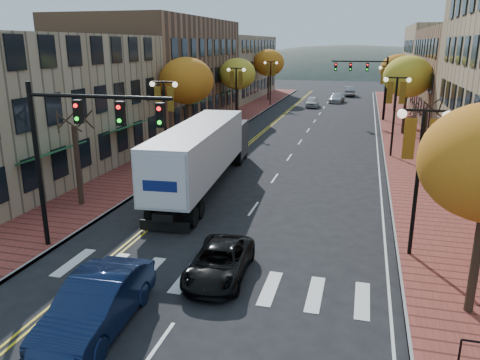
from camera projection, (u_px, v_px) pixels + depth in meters
The scene contains 28 objects.
ground at pixel (184, 308), 15.47m from camera, with size 200.00×200.00×0.00m, color black.
sidewalk_left at pixel (218, 128), 47.81m from camera, with size 4.00×85.00×0.15m, color brown.
sidewalk_right at pixel (403, 137), 43.38m from camera, with size 4.00×85.00×0.15m, color brown.
building_left_near at pixel (11, 106), 30.44m from camera, with size 12.00×22.00×9.00m, color #9E8966.
building_left_mid at pixel (158, 71), 51.49m from camera, with size 12.00×24.00×11.00m, color brown.
building_left_far at pixel (223, 67), 74.89m from camera, with size 12.00×26.00×9.50m, color #9E8966.
building_right_far at pixel (460, 64), 68.74m from camera, with size 15.00×20.00×11.00m, color #9E8966.
tree_left_a at pixel (78, 166), 24.47m from camera, with size 0.28×0.28×4.20m.
tree_left_b at pixel (187, 81), 38.41m from camera, with size 4.48×4.48×7.21m.
tree_left_c at pixel (237, 74), 53.36m from camera, with size 4.16×4.16×6.69m.
tree_left_d at pixel (269, 63), 69.90m from camera, with size 4.61×4.61×7.42m.
tree_right_b at pixel (422, 146), 29.32m from camera, with size 0.28×0.28×4.20m.
tree_right_c at pixel (408, 77), 43.26m from camera, with size 4.48×4.48×7.21m.
tree_right_d at pixel (398, 69), 58.15m from camera, with size 4.35×4.35×7.00m.
lamp_left_b at pixel (165, 108), 30.94m from camera, with size 1.96×0.36×6.05m.
lamp_left_c at pixel (236, 85), 47.64m from camera, with size 1.96×0.36×6.05m.
lamp_left_d at pixel (271, 74), 64.34m from camera, with size 1.96×0.36×6.05m.
lamp_right_a at pixel (420, 155), 17.98m from camera, with size 1.96×0.36×6.05m.
lamp_right_b at pixel (395, 101), 34.68m from camera, with size 1.96×0.36×6.05m.
lamp_right_c at pixel (387, 82), 51.37m from camera, with size 1.96×0.36×6.05m.
traffic_mast_near at pixel (77, 137), 18.21m from camera, with size 6.10×0.35×7.00m.
traffic_mast_far at pixel (368, 76), 51.69m from camera, with size 6.10×0.34×7.00m.
semi_truck at pixel (205, 150), 27.91m from camera, with size 3.71×16.03×3.97m.
navy_sedan at pixel (97, 304), 14.12m from camera, with size 1.79×5.12×1.69m, color #0D1734.
black_suv at pixel (219, 262), 17.36m from camera, with size 2.03×4.40×1.22m, color black.
car_far_white at pixel (312, 102), 64.07m from camera, with size 1.68×4.17×1.42m, color silver.
car_far_silver at pixel (337, 98), 69.01m from camera, with size 1.85×4.54×1.32m, color #B8B9C1.
car_far_oncoming at pixel (349, 91), 77.53m from camera, with size 1.65×4.74×1.56m, color #95949B.
Camera 1 is at (5.29, -12.72, 8.42)m, focal length 35.00 mm.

